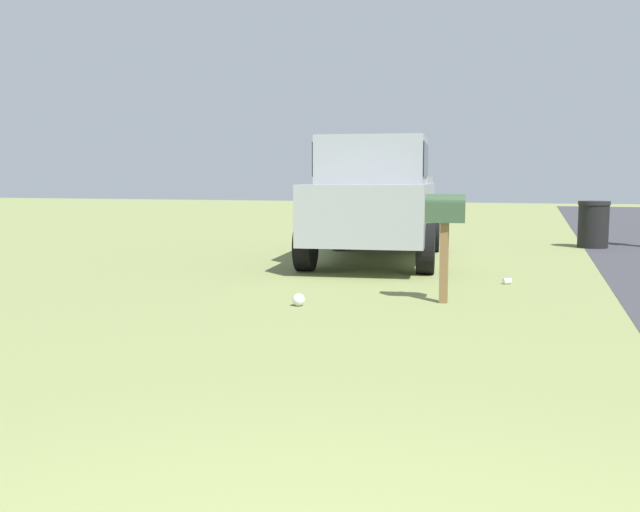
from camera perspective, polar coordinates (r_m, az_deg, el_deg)
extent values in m
cube|color=brown|center=(7.98, 10.21, -0.56)|extent=(0.09, 0.09, 0.92)
cube|color=#334C33|center=(7.93, 10.29, 3.54)|extent=(0.25, 0.47, 0.22)
cylinder|color=#334C33|center=(7.92, 10.30, 4.33)|extent=(0.25, 0.47, 0.20)
cube|color=red|center=(8.03, 10.40, 4.04)|extent=(0.02, 0.04, 0.18)
cube|color=#93999E|center=(12.00, 4.71, 3.84)|extent=(5.06, 2.37, 0.90)
cube|color=#93999E|center=(11.41, 4.42, 7.88)|extent=(1.84, 1.86, 0.76)
cube|color=black|center=(11.41, 4.42, 7.88)|extent=(1.79, 1.89, 0.53)
cube|color=#93999E|center=(13.00, 8.96, 6.23)|extent=(2.53, 0.37, 0.12)
cube|color=#93999E|center=(13.17, 1.59, 6.31)|extent=(2.53, 0.37, 0.12)
cylinder|color=black|center=(10.37, 8.73, 0.61)|extent=(0.78, 0.34, 0.76)
cylinder|color=black|center=(10.60, -1.19, 0.81)|extent=(0.78, 0.34, 0.76)
cylinder|color=black|center=(13.58, 9.28, 1.96)|extent=(0.78, 0.34, 0.76)
cylinder|color=black|center=(13.75, 1.64, 2.10)|extent=(0.78, 0.34, 0.76)
cylinder|color=black|center=(15.20, 21.65, 2.29)|extent=(0.60, 0.60, 0.88)
cylinder|color=black|center=(15.18, 21.72, 4.09)|extent=(0.63, 0.63, 0.08)
sphere|color=silver|center=(7.71, -1.78, -3.64)|extent=(0.14, 0.14, 0.14)
cylinder|color=white|center=(9.63, 15.21, -2.02)|extent=(0.12, 0.13, 0.08)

